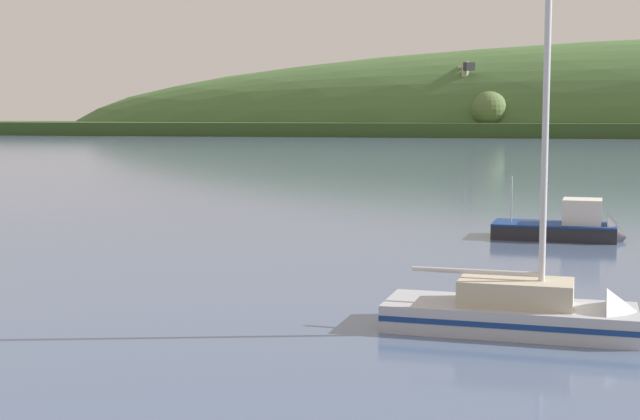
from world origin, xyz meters
TOP-DOWN VIEW (x-y plane):
  - dockside_crane at (-34.96, 236.73)m, footprint 9.45×12.36m
  - sailboat_near_mooring at (1.62, 24.99)m, footprint 6.98×2.51m
  - fishing_boat_moored at (1.34, 42.97)m, footprint 5.65×2.56m

SIDE VIEW (x-z plane):
  - sailboat_near_mooring at x=1.62m, z-range -5.23..5.71m
  - fishing_boat_moored at x=1.34m, z-range -1.44..2.18m
  - dockside_crane at x=-34.96m, z-range -0.27..18.49m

